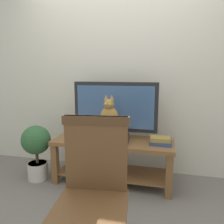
{
  "coord_description": "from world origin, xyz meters",
  "views": [
    {
      "loc": [
        0.58,
        -1.83,
        1.28
      ],
      "look_at": [
        0.0,
        0.48,
        0.85
      ],
      "focal_mm": 35.02,
      "sensor_mm": 36.0,
      "label": 1
    }
  ],
  "objects_px": {
    "wooden_chair": "(93,186)",
    "potted_plant": "(36,147)",
    "tv": "(115,108)",
    "media_box": "(110,139)",
    "tv_stand": "(113,153)",
    "cat": "(110,121)",
    "book_stack": "(161,141)"
  },
  "relations": [
    {
      "from": "tv",
      "to": "potted_plant",
      "type": "bearing_deg",
      "value": -163.9
    },
    {
      "from": "media_box",
      "to": "book_stack",
      "type": "xyz_separation_m",
      "value": [
        0.55,
        0.04,
        0.01
      ]
    },
    {
      "from": "cat",
      "to": "wooden_chair",
      "type": "relative_size",
      "value": 0.47
    },
    {
      "from": "media_box",
      "to": "wooden_chair",
      "type": "distance_m",
      "value": 1.1
    },
    {
      "from": "wooden_chair",
      "to": "potted_plant",
      "type": "xyz_separation_m",
      "value": [
        -1.06,
        1.01,
        -0.18
      ]
    },
    {
      "from": "tv_stand",
      "to": "media_box",
      "type": "bearing_deg",
      "value": -100.02
    },
    {
      "from": "tv",
      "to": "tv_stand",
      "type": "bearing_deg",
      "value": -90.01
    },
    {
      "from": "cat",
      "to": "wooden_chair",
      "type": "distance_m",
      "value": 1.1
    },
    {
      "from": "wooden_chair",
      "to": "tv",
      "type": "bearing_deg",
      "value": 96.97
    },
    {
      "from": "media_box",
      "to": "wooden_chair",
      "type": "relative_size",
      "value": 0.41
    },
    {
      "from": "potted_plant",
      "to": "wooden_chair",
      "type": "bearing_deg",
      "value": -43.49
    },
    {
      "from": "wooden_chair",
      "to": "potted_plant",
      "type": "relative_size",
      "value": 1.51
    },
    {
      "from": "potted_plant",
      "to": "media_box",
      "type": "bearing_deg",
      "value": 4.77
    },
    {
      "from": "tv_stand",
      "to": "tv",
      "type": "bearing_deg",
      "value": 89.99
    },
    {
      "from": "cat",
      "to": "potted_plant",
      "type": "xyz_separation_m",
      "value": [
        -0.89,
        -0.06,
        -0.35
      ]
    },
    {
      "from": "tv_stand",
      "to": "cat",
      "type": "height_order",
      "value": "cat"
    },
    {
      "from": "cat",
      "to": "wooden_chair",
      "type": "bearing_deg",
      "value": -81.02
    },
    {
      "from": "cat",
      "to": "wooden_chair",
      "type": "xyz_separation_m",
      "value": [
        0.17,
        -1.07,
        -0.18
      ]
    },
    {
      "from": "tv",
      "to": "media_box",
      "type": "bearing_deg",
      "value": -94.58
    },
    {
      "from": "tv_stand",
      "to": "potted_plant",
      "type": "relative_size",
      "value": 2.07
    },
    {
      "from": "tv",
      "to": "wooden_chair",
      "type": "xyz_separation_m",
      "value": [
        0.16,
        -1.27,
        -0.29
      ]
    },
    {
      "from": "book_stack",
      "to": "tv",
      "type": "bearing_deg",
      "value": 164.41
    },
    {
      "from": "media_box",
      "to": "cat",
      "type": "distance_m",
      "value": 0.21
    },
    {
      "from": "wooden_chair",
      "to": "tv_stand",
      "type": "bearing_deg",
      "value": 97.58
    },
    {
      "from": "tv",
      "to": "book_stack",
      "type": "xyz_separation_m",
      "value": [
        0.54,
        -0.15,
        -0.31
      ]
    },
    {
      "from": "tv_stand",
      "to": "media_box",
      "type": "xyz_separation_m",
      "value": [
        -0.01,
        -0.08,
        0.19
      ]
    },
    {
      "from": "cat",
      "to": "tv_stand",
      "type": "bearing_deg",
      "value": 81.77
    },
    {
      "from": "cat",
      "to": "book_stack",
      "type": "height_order",
      "value": "cat"
    },
    {
      "from": "tv_stand",
      "to": "cat",
      "type": "distance_m",
      "value": 0.41
    },
    {
      "from": "tv_stand",
      "to": "wooden_chair",
      "type": "bearing_deg",
      "value": -82.42
    },
    {
      "from": "cat",
      "to": "book_stack",
      "type": "relative_size",
      "value": 2.02
    },
    {
      "from": "tv",
      "to": "cat",
      "type": "relative_size",
      "value": 2.09
    }
  ]
}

